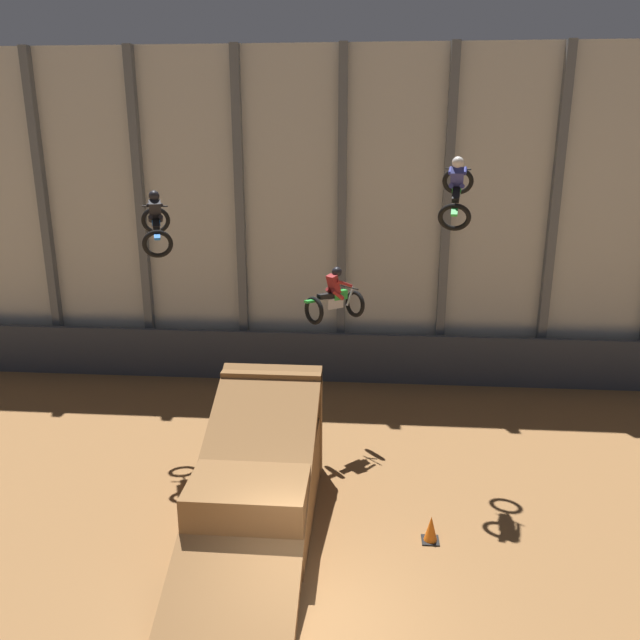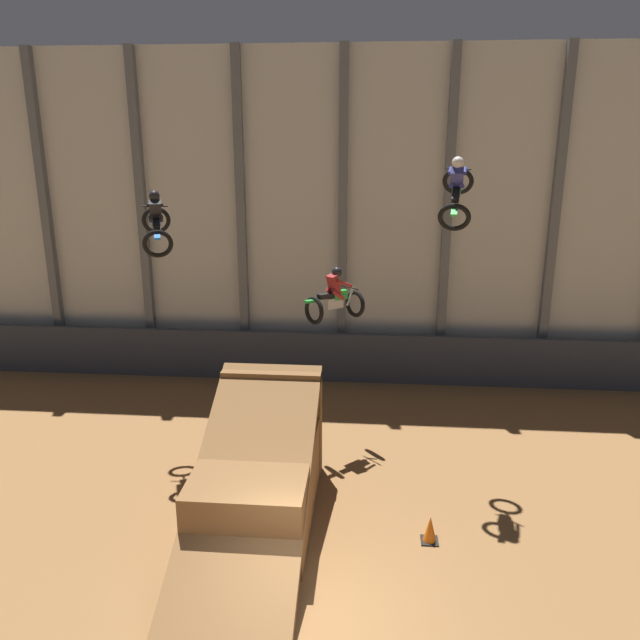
{
  "view_description": "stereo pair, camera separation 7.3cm",
  "coord_description": "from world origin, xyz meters",
  "px_view_note": "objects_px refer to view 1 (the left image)",
  "views": [
    {
      "loc": [
        0.95,
        -8.72,
        8.06
      ],
      "look_at": [
        -0.29,
        6.45,
        3.58
      ],
      "focal_mm": 35.0,
      "sensor_mm": 36.0,
      "label": 1
    },
    {
      "loc": [
        1.02,
        -8.72,
        8.06
      ],
      "look_at": [
        -0.29,
        6.45,
        3.58
      ],
      "focal_mm": 35.0,
      "sensor_mm": 36.0,
      "label": 2
    }
  ],
  "objects_px": {
    "rider_bike_center_air": "(335,299)",
    "dirt_ramp": "(261,472)",
    "traffic_cone_arena_edge": "(431,529)",
    "rider_bike_right_air": "(457,191)",
    "rider_bike_left_air": "(156,223)"
  },
  "relations": [
    {
      "from": "rider_bike_left_air",
      "to": "rider_bike_center_air",
      "type": "distance_m",
      "value": 4.89
    },
    {
      "from": "dirt_ramp",
      "to": "rider_bike_left_air",
      "type": "relative_size",
      "value": 3.25
    },
    {
      "from": "dirt_ramp",
      "to": "rider_bike_center_air",
      "type": "relative_size",
      "value": 3.79
    },
    {
      "from": "rider_bike_center_air",
      "to": "traffic_cone_arena_edge",
      "type": "height_order",
      "value": "rider_bike_center_air"
    },
    {
      "from": "rider_bike_right_air",
      "to": "dirt_ramp",
      "type": "bearing_deg",
      "value": -140.37
    },
    {
      "from": "dirt_ramp",
      "to": "rider_bike_left_air",
      "type": "xyz_separation_m",
      "value": [
        -3.02,
        3.01,
        5.04
      ]
    },
    {
      "from": "rider_bike_left_air",
      "to": "dirt_ramp",
      "type": "bearing_deg",
      "value": -64.42
    },
    {
      "from": "dirt_ramp",
      "to": "rider_bike_center_air",
      "type": "height_order",
      "value": "rider_bike_center_air"
    },
    {
      "from": "rider_bike_right_air",
      "to": "traffic_cone_arena_edge",
      "type": "distance_m",
      "value": 7.41
    },
    {
      "from": "rider_bike_left_air",
      "to": "rider_bike_center_air",
      "type": "height_order",
      "value": "rider_bike_left_air"
    },
    {
      "from": "rider_bike_center_air",
      "to": "dirt_ramp",
      "type": "bearing_deg",
      "value": -63.95
    },
    {
      "from": "rider_bike_left_air",
      "to": "traffic_cone_arena_edge",
      "type": "height_order",
      "value": "rider_bike_left_air"
    },
    {
      "from": "rider_bike_left_air",
      "to": "rider_bike_right_air",
      "type": "xyz_separation_m",
      "value": [
        7.22,
        -0.51,
        0.89
      ]
    },
    {
      "from": "dirt_ramp",
      "to": "rider_bike_left_air",
      "type": "height_order",
      "value": "rider_bike_left_air"
    },
    {
      "from": "rider_bike_center_air",
      "to": "traffic_cone_arena_edge",
      "type": "bearing_deg",
      "value": -16.21
    }
  ]
}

